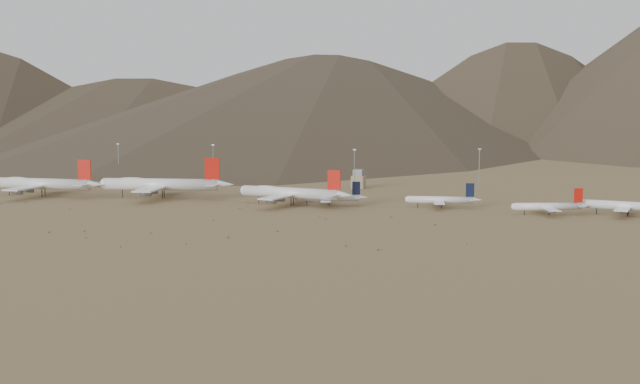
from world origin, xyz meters
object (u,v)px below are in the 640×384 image
(widebody_centre, at_px, (161,184))
(widebody_east, at_px, (291,193))
(narrowbody_b, at_px, (442,200))
(widebody_west, at_px, (42,184))
(narrowbody_a, at_px, (330,198))
(control_tower, at_px, (358,180))

(widebody_centre, xyz_separation_m, widebody_east, (80.96, -7.55, -1.25))
(widebody_centre, bearing_deg, narrowbody_b, -8.14)
(widebody_west, bearing_deg, widebody_centre, 7.38)
(widebody_centre, xyz_separation_m, narrowbody_b, (159.05, 6.88, -3.81))
(widebody_west, height_order, narrowbody_a, widebody_west)
(widebody_centre, height_order, control_tower, widebody_centre)
(widebody_west, bearing_deg, control_tower, 27.89)
(widebody_west, height_order, widebody_east, widebody_west)
(widebody_west, relative_size, widebody_centre, 0.95)
(widebody_west, height_order, control_tower, widebody_west)
(widebody_centre, distance_m, narrowbody_a, 100.92)
(widebody_east, relative_size, narrowbody_b, 1.68)
(narrowbody_b, distance_m, control_tower, 102.83)
(widebody_east, distance_m, narrowbody_b, 79.46)
(widebody_centre, xyz_separation_m, control_tower, (93.28, 85.91, -2.73))
(widebody_centre, distance_m, widebody_east, 81.32)
(narrowbody_a, distance_m, control_tower, 87.95)
(widebody_centre, distance_m, narrowbody_b, 159.25)
(narrowbody_a, xyz_separation_m, control_tower, (-7.55, 87.61, 1.14))
(widebody_centre, height_order, narrowbody_a, widebody_centre)
(widebody_west, xyz_separation_m, control_tower, (163.73, 99.23, -2.22))
(widebody_west, distance_m, widebody_centre, 71.70)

